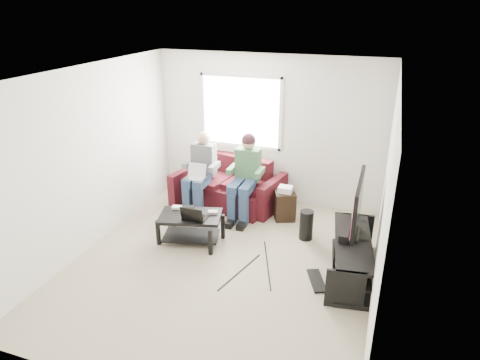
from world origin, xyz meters
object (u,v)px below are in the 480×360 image
Objects in this scene: subwoofer at (306,225)px; end_table at (285,204)px; tv at (358,205)px; tv_stand at (351,258)px; coffee_table at (191,222)px; sofa at (229,188)px.

end_table reaches higher than subwoofer.
tv is 1.88× the size of end_table.
tv reaches higher than tv_stand.
subwoofer is (-0.74, 0.70, 0.00)m from tv_stand.
tv_stand is 1.02m from subwoofer.
tv is at bearing 1.41° from coffee_table.
end_table is (-1.20, 1.12, -0.71)m from tv.
tv reaches higher than sofa.
end_table is (1.15, 1.18, -0.07)m from coffee_table.
coffee_table is 2.36m from tv_stand.
sofa is 2.72m from tv.
coffee_table is 2.44m from tv.
sofa is 1.22× the size of tv_stand.
sofa is 1.41m from coffee_table.
tv_stand reaches higher than subwoofer.
tv_stand is (2.36, -0.04, -0.10)m from coffee_table.
sofa is at bearing 147.56° from tv_stand.
subwoofer is at bearing 136.72° from tv_stand.
end_table is at bearing 134.54° from tv_stand.
sofa is at bearing 168.34° from end_table.
tv_stand is 3.44× the size of subwoofer.
tv is (-0.00, 0.10, 0.74)m from tv_stand.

